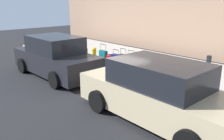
% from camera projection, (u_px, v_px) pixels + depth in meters
% --- Properties ---
extents(ground_plane, '(40.00, 40.00, 0.00)m').
position_uv_depth(ground_plane, '(110.00, 77.00, 9.91)').
color(ground_plane, black).
extents(sidewalk_curb, '(18.00, 5.00, 0.14)m').
position_uv_depth(sidewalk_curb, '(148.00, 65.00, 11.50)').
color(sidewalk_curb, '#ADA89E').
rests_on(sidewalk_curb, ground_plane).
extents(suitcase_navy_0, '(0.45, 0.21, 0.66)m').
position_uv_depth(suitcase_navy_0, '(177.00, 80.00, 8.12)').
color(suitcase_navy_0, navy).
rests_on(suitcase_navy_0, sidewalk_curb).
extents(suitcase_red_1, '(0.45, 0.25, 0.86)m').
position_uv_depth(suitcase_red_1, '(165.00, 77.00, 8.47)').
color(suitcase_red_1, red).
rests_on(suitcase_red_1, sidewalk_curb).
extents(suitcase_teal_2, '(0.40, 0.28, 0.95)m').
position_uv_depth(suitcase_teal_2, '(155.00, 73.00, 8.79)').
color(suitcase_teal_2, '#0F606B').
rests_on(suitcase_teal_2, sidewalk_curb).
extents(suitcase_olive_3, '(0.36, 0.26, 0.57)m').
position_uv_depth(suitcase_olive_3, '(147.00, 73.00, 9.15)').
color(suitcase_olive_3, '#59601E').
rests_on(suitcase_olive_3, sidewalk_curb).
extents(suitcase_silver_4, '(0.40, 0.23, 1.00)m').
position_uv_depth(suitcase_silver_4, '(138.00, 68.00, 9.42)').
color(suitcase_silver_4, '#9EA0A8').
rests_on(suitcase_silver_4, sidewalk_curb).
extents(suitcase_maroon_5, '(0.37, 0.28, 1.01)m').
position_uv_depth(suitcase_maroon_5, '(131.00, 66.00, 9.72)').
color(suitcase_maroon_5, maroon).
rests_on(suitcase_maroon_5, sidewalk_curb).
extents(suitcase_black_6, '(0.36, 0.22, 1.03)m').
position_uv_depth(suitcase_black_6, '(123.00, 63.00, 9.96)').
color(suitcase_black_6, black).
rests_on(suitcase_black_6, sidewalk_curb).
extents(suitcase_navy_7, '(0.39, 0.24, 0.93)m').
position_uv_depth(suitcase_navy_7, '(116.00, 62.00, 10.25)').
color(suitcase_navy_7, navy).
rests_on(suitcase_navy_7, sidewalk_curb).
extents(suitcase_red_8, '(0.37, 0.27, 0.64)m').
position_uv_depth(suitcase_red_8, '(111.00, 62.00, 10.63)').
color(suitcase_red_8, red).
rests_on(suitcase_red_8, sidewalk_curb).
extents(suitcase_teal_9, '(0.42, 0.19, 1.04)m').
position_uv_depth(suitcase_teal_9, '(103.00, 59.00, 10.88)').
color(suitcase_teal_9, '#0F606B').
rests_on(suitcase_teal_9, sidewalk_curb).
extents(fire_hydrant, '(0.39, 0.21, 0.79)m').
position_uv_depth(fire_hydrant, '(94.00, 55.00, 11.41)').
color(fire_hydrant, '#D89E0C').
rests_on(fire_hydrant, sidewalk_curb).
extents(bollard_post, '(0.17, 0.17, 0.69)m').
position_uv_depth(bollard_post, '(86.00, 55.00, 11.67)').
color(bollard_post, brown).
rests_on(bollard_post, sidewalk_curb).
extents(parking_meter, '(0.12, 0.09, 1.27)m').
position_uv_depth(parking_meter, '(208.00, 69.00, 7.52)').
color(parking_meter, slate).
rests_on(parking_meter, sidewalk_curb).
extents(parked_car_beige_0, '(4.61, 1.97, 1.59)m').
position_uv_depth(parked_car_beige_0, '(159.00, 93.00, 6.16)').
color(parked_car_beige_0, tan).
rests_on(parked_car_beige_0, ground_plane).
extents(parked_car_charcoal_1, '(4.42, 2.04, 1.67)m').
position_uv_depth(parked_car_charcoal_1, '(56.00, 57.00, 9.94)').
color(parked_car_charcoal_1, black).
rests_on(parked_car_charcoal_1, ground_plane).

